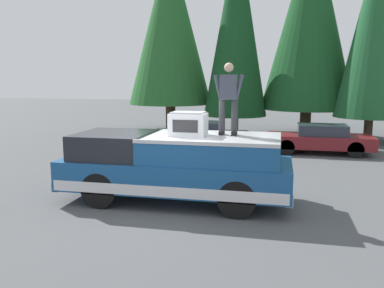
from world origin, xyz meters
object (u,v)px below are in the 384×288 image
object	(u,v)px
pickup_truck	(176,166)
person_on_truck_bed	(228,97)
parked_car_black	(199,135)
parked_car_maroon	(320,139)
compressor_unit	(188,124)

from	to	relation	value
pickup_truck	person_on_truck_bed	world-z (taller)	person_on_truck_bed
pickup_truck	person_on_truck_bed	bearing A→B (deg)	-79.00
parked_car_black	person_on_truck_bed	bearing A→B (deg)	-163.23
parked_car_maroon	parked_car_black	distance (m)	4.94
pickup_truck	parked_car_maroon	world-z (taller)	pickup_truck
person_on_truck_bed	parked_car_black	distance (m)	7.71
compressor_unit	parked_car_black	size ratio (longest dim) A/B	0.20
person_on_truck_bed	compressor_unit	bearing A→B (deg)	110.74
compressor_unit	person_on_truck_bed	bearing A→B (deg)	-69.26
compressor_unit	parked_car_black	world-z (taller)	compressor_unit
pickup_truck	parked_car_maroon	bearing A→B (deg)	-28.56
pickup_truck	parked_car_maroon	distance (m)	8.42
parked_car_maroon	parked_car_black	xyz separation A→B (m)	(-0.01, 4.94, 0.00)
pickup_truck	compressor_unit	size ratio (longest dim) A/B	6.60
pickup_truck	parked_car_black	world-z (taller)	pickup_truck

